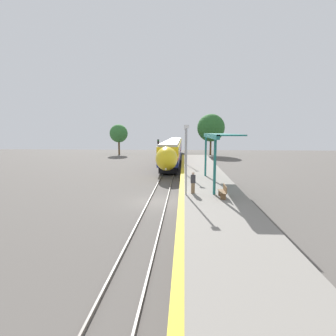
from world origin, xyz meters
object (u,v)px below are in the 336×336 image
at_px(lamppost_near, 186,155).
at_px(lamppost_mid, 186,147).
at_px(lamppost_far, 185,143).
at_px(railway_signal, 158,150).
at_px(train, 173,149).
at_px(person_waiting, 193,182).
at_px(platform_bench, 223,191).

relative_size(lamppost_near, lamppost_mid, 1.00).
bearing_deg(lamppost_far, railway_signal, 136.45).
height_order(lamppost_near, lamppost_mid, same).
height_order(lamppost_near, lamppost_far, same).
xyz_separation_m(lamppost_near, lamppost_mid, (0.00, 9.23, 0.00)).
height_order(lamppost_mid, lamppost_far, same).
height_order(train, lamppost_near, lamppost_near).
distance_m(train, railway_signal, 9.01).
xyz_separation_m(person_waiting, lamppost_far, (-0.53, 18.04, 2.09)).
distance_m(platform_bench, lamppost_mid, 10.62).
distance_m(platform_bench, lamppost_near, 3.67).
height_order(train, lamppost_far, lamppost_far).
relative_size(lamppost_mid, lamppost_far, 1.00).
bearing_deg(lamppost_near, platform_bench, -16.35).
bearing_deg(train, platform_bench, -81.39).
distance_m(person_waiting, railway_signal, 22.63).
xyz_separation_m(lamppost_near, lamppost_far, (0.00, 18.46, 0.00)).
height_order(train, railway_signal, railway_signal).
bearing_deg(train, lamppost_near, -85.91).
relative_size(platform_bench, lamppost_mid, 0.29).
xyz_separation_m(person_waiting, lamppost_mid, (-0.53, 8.81, 2.09)).
bearing_deg(platform_bench, railway_signal, 106.47).
height_order(platform_bench, person_waiting, person_waiting).
bearing_deg(lamppost_far, train, 99.90).
relative_size(train, railway_signal, 9.61).
bearing_deg(person_waiting, train, 95.12).
xyz_separation_m(train, lamppost_far, (2.24, -12.82, 1.63)).
relative_size(railway_signal, lamppost_far, 0.86).
height_order(railway_signal, lamppost_far, lamppost_far).
distance_m(platform_bench, railway_signal, 24.31).
bearing_deg(lamppost_near, train, 94.09).
bearing_deg(lamppost_near, railway_signal, 100.73).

